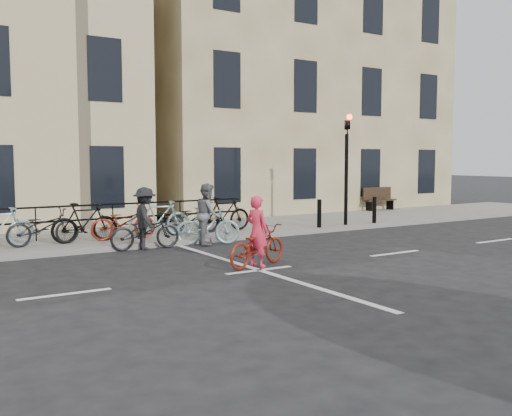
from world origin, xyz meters
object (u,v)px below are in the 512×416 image
cyclist_pink (257,242)px  cyclist_grey (208,220)px  traffic_light (347,155)px  bench (378,198)px  cyclist_dark (145,225)px

cyclist_pink → cyclist_grey: cyclist_grey is taller
traffic_light → cyclist_grey: size_ratio=2.19×
bench → cyclist_dark: cyclist_dark is taller
traffic_light → cyclist_dark: (-7.21, -0.44, -1.82)m
cyclist_pink → cyclist_dark: cyclist_dark is taller
traffic_light → cyclist_dark: 7.45m
bench → cyclist_pink: size_ratio=0.87×
traffic_light → cyclist_grey: 5.75m
bench → cyclist_grey: (-10.24, -3.94, 0.01)m
traffic_light → bench: (4.80, 3.39, -1.78)m
cyclist_pink → cyclist_grey: bearing=-26.7°
cyclist_pink → cyclist_grey: (0.55, 3.39, 0.14)m
cyclist_pink → cyclist_dark: size_ratio=0.99×
bench → cyclist_dark: 12.61m
cyclist_grey → cyclist_dark: (-1.77, 0.11, -0.04)m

